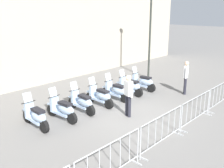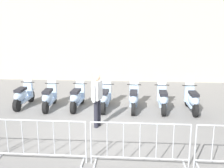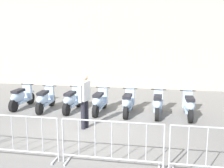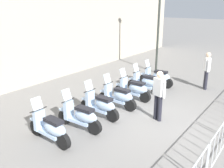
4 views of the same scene
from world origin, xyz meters
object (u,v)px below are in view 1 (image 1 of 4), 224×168
motorcycle_4 (116,91)px  motorcycle_6 (143,82)px  barrier_segment_1 (110,162)px  barrier_segment_4 (220,95)px  street_lamp (151,20)px  officer_mid_plaza (186,76)px  barrier_segment_3 (196,110)px  motorcycle_2 (82,102)px  motorcycle_3 (100,96)px  officer_near_row_end (128,93)px  motorcycle_5 (130,86)px  barrier_segment_2 (162,130)px  motorcycle_0 (36,116)px  motorcycle_1 (63,109)px

motorcycle_4 → motorcycle_6: size_ratio=1.00×
barrier_segment_1 → barrier_segment_4: 7.24m
street_lamp → officer_mid_plaza: 4.32m
motorcycle_4 → barrier_segment_3: motorcycle_4 is taller
motorcycle_6 → motorcycle_2: bearing=-176.6°
street_lamp → officer_mid_plaza: size_ratio=3.47×
motorcycle_3 → officer_near_row_end: bearing=-89.2°
motorcycle_2 → motorcycle_5: bearing=3.5°
motorcycle_2 → motorcycle_6: (4.30, 0.25, 0.00)m
motorcycle_2 → street_lamp: 7.37m
barrier_segment_4 → street_lamp: bearing=73.9°
motorcycle_4 → motorcycle_5: 1.08m
barrier_segment_2 → street_lamp: bearing=41.4°
motorcycle_2 → officer_mid_plaza: 5.66m
street_lamp → officer_near_row_end: (-5.37, -3.23, -2.62)m
motorcycle_6 → barrier_segment_2: size_ratio=0.74×
barrier_segment_2 → barrier_segment_4: 4.83m
motorcycle_3 → barrier_segment_4: bearing=-44.2°
motorcycle_0 → barrier_segment_3: bearing=-39.1°
street_lamp → motorcycle_5: bearing=-156.7°
officer_near_row_end → barrier_segment_4: bearing=-28.4°
street_lamp → officer_near_row_end: size_ratio=3.47×
motorcycle_2 → barrier_segment_4: motorcycle_2 is taller
motorcycle_1 → barrier_segment_2: bearing=-73.0°
motorcycle_1 → street_lamp: size_ratio=0.29×
motorcycle_3 → street_lamp: street_lamp is taller
motorcycle_0 → motorcycle_4: (4.30, 0.16, 0.00)m
motorcycle_5 → motorcycle_3: bearing=-176.3°
officer_mid_plaza → motorcycle_3: bearing=158.2°
motorcycle_6 → barrier_segment_4: (0.64, -3.96, 0.07)m
motorcycle_1 → motorcycle_5: same height
motorcycle_2 → barrier_segment_1: (-2.29, -4.16, 0.07)m
motorcycle_6 → motorcycle_1: bearing=-175.9°
motorcycle_3 → motorcycle_4: (1.07, 0.05, 0.00)m
motorcycle_1 → officer_mid_plaza: 6.65m
motorcycle_1 → motorcycle_4: (3.21, 0.24, 0.00)m
motorcycle_5 → officer_mid_plaza: officer_mid_plaza is taller
motorcycle_2 → barrier_segment_4: 6.17m
barrier_segment_2 → street_lamp: (6.35, 5.60, 3.07)m
motorcycle_1 → motorcycle_6: same height
barrier_segment_3 → motorcycle_0: bearing=140.9°
barrier_segment_2 → officer_mid_plaza: bearing=24.0°
street_lamp → officer_mid_plaza: street_lamp is taller
motorcycle_4 → motorcycle_6: 2.15m
motorcycle_0 → motorcycle_3: 3.23m
motorcycle_5 → barrier_segment_1: bearing=-141.7°
motorcycle_3 → motorcycle_5: size_ratio=1.00×
barrier_segment_4 → officer_mid_plaza: (0.45, 2.04, 0.45)m
motorcycle_6 → officer_near_row_end: size_ratio=1.00×
barrier_segment_4 → barrier_segment_1: bearing=-176.4°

